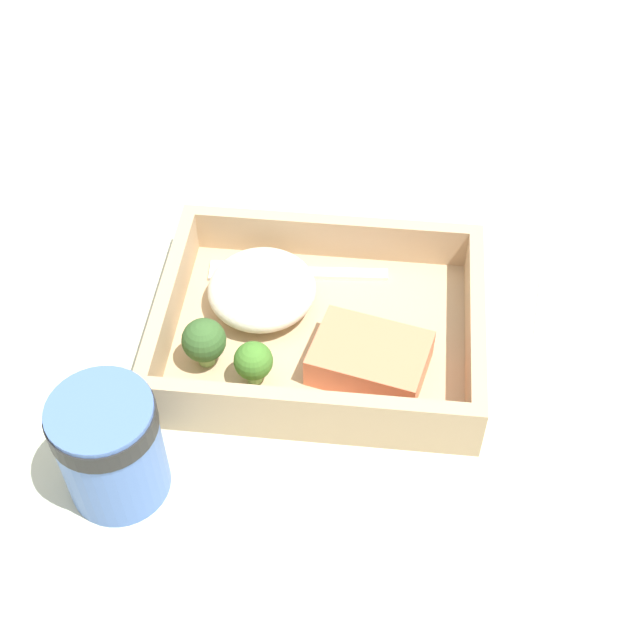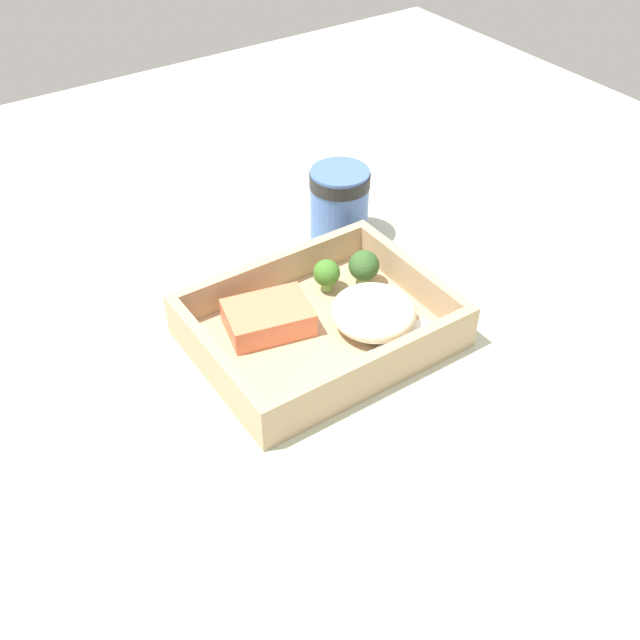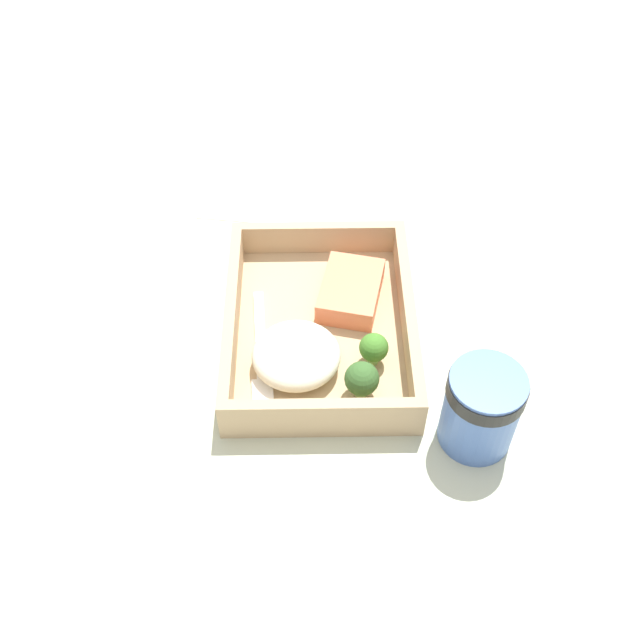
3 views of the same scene
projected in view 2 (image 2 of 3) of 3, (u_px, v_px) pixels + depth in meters
The scene contains 10 objects.
ground_plane at pixel (320, 345), 82.59cm from camera, with size 160.00×160.00×2.00cm, color #B9C1A8.
takeout_tray at pixel (320, 335), 81.55cm from camera, with size 26.53×20.51×1.20cm, color tan.
tray_rim at pixel (320, 317), 79.88cm from camera, with size 26.53×20.51×3.98cm.
salmon_fillet at pixel (268, 318), 80.64cm from camera, with size 9.01×6.44×2.82cm, color #EE7A53.
mashed_potatoes at pixel (373, 312), 80.49cm from camera, with size 9.18×9.38×3.90cm, color silver.
broccoli_floret_1 at pixel (364, 266), 85.87cm from camera, with size 3.58×3.58×4.44cm.
broccoli_floret_2 at pixel (327, 274), 85.18cm from camera, with size 3.12×3.12×3.97cm.
fork at pixel (383, 349), 78.53cm from camera, with size 15.88×2.76×0.44cm.
paper_cup at pixel (339, 200), 93.85cm from camera, with size 7.58×7.58×9.48cm.
receipt_slip at pixel (159, 483), 66.96cm from camera, with size 8.12×14.31×0.24cm, color white.
Camera 2 is at (-34.13, -50.66, 54.65)cm, focal length 42.00 mm.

